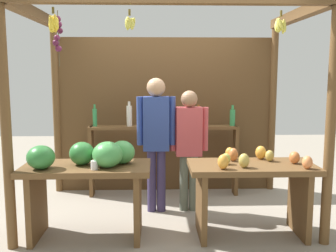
# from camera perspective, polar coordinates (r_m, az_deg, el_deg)

# --- Properties ---
(ground_plane) EXTENTS (12.00, 12.00, 0.00)m
(ground_plane) POSITION_cam_1_polar(r_m,az_deg,el_deg) (4.96, -0.07, -12.66)
(ground_plane) COLOR gray
(ground_plane) RESTS_ON ground
(market_stall) EXTENTS (3.29, 2.00, 2.50)m
(market_stall) POSITION_cam_1_polar(r_m,az_deg,el_deg) (5.11, -0.31, 4.49)
(market_stall) COLOR brown
(market_stall) RESTS_ON ground
(fruit_counter_left) EXTENTS (1.33, 0.65, 1.05)m
(fruit_counter_left) POSITION_cam_1_polar(r_m,az_deg,el_deg) (4.11, -11.77, -6.77)
(fruit_counter_left) COLOR brown
(fruit_counter_left) RESTS_ON ground
(fruit_counter_right) EXTENTS (1.33, 0.64, 0.94)m
(fruit_counter_right) POSITION_cam_1_polar(r_m,az_deg,el_deg) (4.22, 12.30, -8.03)
(fruit_counter_right) COLOR brown
(fruit_counter_right) RESTS_ON ground
(bottle_shelf_unit) EXTENTS (2.11, 0.22, 1.35)m
(bottle_shelf_unit) POSITION_cam_1_polar(r_m,az_deg,el_deg) (5.44, -0.59, -2.19)
(bottle_shelf_unit) COLOR brown
(bottle_shelf_unit) RESTS_ON ground
(vendor_man) EXTENTS (0.48, 0.23, 1.68)m
(vendor_man) POSITION_cam_1_polar(r_m,az_deg,el_deg) (4.75, -1.77, -0.90)
(vendor_man) COLOR #372E56
(vendor_man) RESTS_ON ground
(vendor_woman) EXTENTS (0.48, 0.21, 1.53)m
(vendor_woman) POSITION_cam_1_polar(r_m,az_deg,el_deg) (4.80, 3.13, -2.10)
(vendor_woman) COLOR #575F4F
(vendor_woman) RESTS_ON ground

